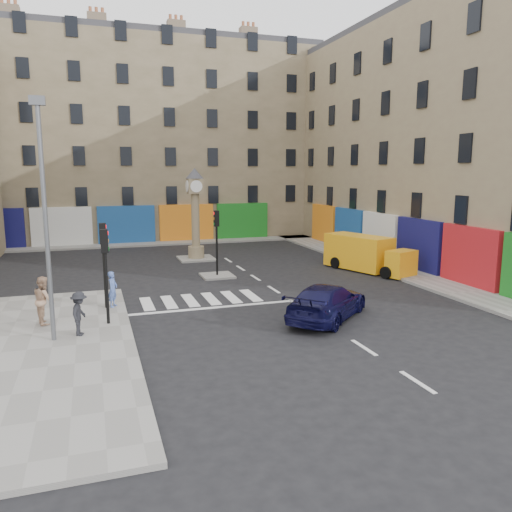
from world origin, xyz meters
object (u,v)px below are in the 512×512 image
traffic_light_left_near (105,261)px  clock_pillar (195,208)px  traffic_light_island (217,232)px  pedestrian_tan (44,300)px  lamp_post (45,208)px  navy_sedan (327,302)px  traffic_light_left_far (104,252)px  pedestrian_blue (113,289)px  yellow_van (366,254)px  pedestrian_dark (79,314)px

traffic_light_left_near → clock_pillar: bearing=65.5°
traffic_light_island → pedestrian_tan: bearing=-140.8°
traffic_light_island → lamp_post: 12.52m
lamp_post → clock_pillar: 17.31m
lamp_post → navy_sedan: 11.26m
traffic_light_left_near → traffic_light_island: bearing=51.1°
traffic_light_left_far → navy_sedan: 9.72m
traffic_light_left_far → clock_pillar: clock_pillar is taller
pedestrian_blue → clock_pillar: bearing=-3.5°
yellow_van → traffic_light_island: bearing=153.7°
lamp_post → traffic_light_left_far: bearing=63.4°
traffic_light_left_near → traffic_light_island: (6.30, 7.80, -0.03)m
lamp_post → pedestrian_dark: size_ratio=5.13×
traffic_light_island → pedestrian_dark: size_ratio=2.29×
pedestrian_blue → pedestrian_dark: size_ratio=0.97×
pedestrian_blue → pedestrian_dark: pedestrian_dark is taller
navy_sedan → pedestrian_tan: pedestrian_tan is taller
yellow_van → pedestrian_blue: 15.58m
navy_sedan → pedestrian_blue: pedestrian_blue is taller
traffic_light_left_near → clock_pillar: 15.19m
clock_pillar → lamp_post: bearing=-118.4°
traffic_light_left_far → traffic_light_island: (6.30, 5.40, -0.03)m
yellow_van → pedestrian_blue: bearing=176.5°
navy_sedan → pedestrian_tan: 11.22m
clock_pillar → navy_sedan: size_ratio=1.21×
traffic_light_left_far → pedestrian_dark: traffic_light_left_far is taller
clock_pillar → traffic_light_left_far: bearing=-118.9°
pedestrian_tan → lamp_post: bearing=177.8°
traffic_light_left_near → pedestrian_dark: size_ratio=2.29×
traffic_light_island → navy_sedan: bearing=-76.4°
clock_pillar → navy_sedan: clock_pillar is taller
lamp_post → navy_sedan: (10.50, -0.30, -4.06)m
pedestrian_dark → traffic_light_island: bearing=-25.0°
yellow_van → pedestrian_tan: size_ratio=3.23×
traffic_light_left_far → clock_pillar: bearing=61.1°
traffic_light_left_near → lamp_post: size_ratio=0.45×
traffic_light_left_far → clock_pillar: (6.30, 11.40, 0.93)m
traffic_light_island → clock_pillar: bearing=90.0°
navy_sedan → pedestrian_blue: 9.30m
traffic_light_left_far → pedestrian_dark: 4.05m
pedestrian_blue → pedestrian_dark: (-1.31, -3.64, 0.02)m
lamp_post → pedestrian_dark: (0.89, 0.25, -3.83)m
clock_pillar → pedestrian_dark: 16.84m
pedestrian_tan → pedestrian_dark: bearing=-159.0°
navy_sedan → pedestrian_dark: 9.63m
traffic_light_left_far → traffic_light_island: size_ratio=1.00×
clock_pillar → yellow_van: 11.78m
clock_pillar → pedestrian_tan: clock_pillar is taller
lamp_post → pedestrian_blue: lamp_post is taller
pedestrian_tan → pedestrian_dark: size_ratio=1.16×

